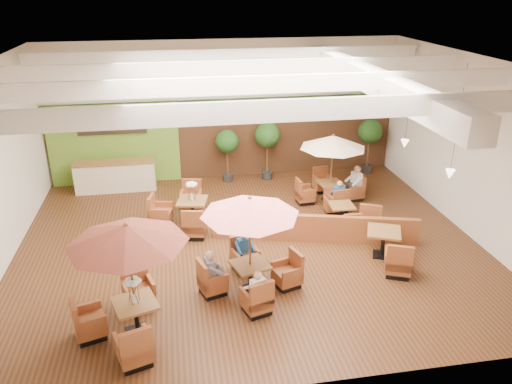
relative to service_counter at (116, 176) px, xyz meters
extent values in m
plane|color=#381E0F|center=(4.40, -5.10, -0.58)|extent=(14.00, 14.00, 0.00)
cube|color=silver|center=(4.40, 0.90, 2.17)|extent=(14.00, 0.04, 5.50)
cube|color=silver|center=(4.40, -11.10, 2.17)|extent=(14.00, 0.04, 5.50)
cube|color=silver|center=(11.40, -5.10, 2.17)|extent=(0.04, 12.00, 5.50)
cube|color=white|center=(4.40, -5.10, 4.92)|extent=(14.00, 12.00, 0.04)
cube|color=brown|center=(4.40, 0.84, 1.02)|extent=(13.90, 0.10, 3.20)
cube|color=#1E3819|center=(4.40, 0.83, 2.47)|extent=(13.90, 0.12, 0.35)
cube|color=olive|center=(0.00, 0.78, 1.02)|extent=(5.00, 0.08, 3.20)
cube|color=black|center=(0.00, 0.70, 1.82)|extent=(2.60, 0.08, 0.70)
cube|color=white|center=(7.90, -5.10, 4.37)|extent=(0.60, 11.00, 0.60)
cube|color=white|center=(4.40, -9.10, 4.57)|extent=(13.60, 0.12, 0.45)
cube|color=white|center=(4.40, -6.40, 4.57)|extent=(13.60, 0.12, 0.45)
cube|color=white|center=(4.40, -3.80, 4.57)|extent=(13.60, 0.12, 0.45)
cube|color=white|center=(4.40, -1.10, 4.57)|extent=(13.60, 0.12, 0.45)
cylinder|color=black|center=(10.20, -6.10, 3.32)|extent=(0.01, 0.01, 3.20)
cone|color=white|center=(10.20, -6.10, 1.72)|extent=(0.28, 0.28, 0.28)
cylinder|color=black|center=(10.20, -3.10, 3.32)|extent=(0.01, 0.01, 3.20)
cone|color=white|center=(10.20, -3.10, 1.72)|extent=(0.28, 0.28, 0.28)
sphere|color=#FFEAC6|center=(-1.60, 0.60, 2.47)|extent=(0.14, 0.14, 0.14)
sphere|color=#FFEAC6|center=(0.40, 0.60, 2.47)|extent=(0.14, 0.14, 0.14)
sphere|color=#FFEAC6|center=(2.40, 0.60, 2.47)|extent=(0.14, 0.14, 0.14)
sphere|color=#FFEAC6|center=(4.40, 0.60, 2.47)|extent=(0.14, 0.14, 0.14)
sphere|color=#FFEAC6|center=(6.40, 0.60, 2.47)|extent=(0.14, 0.14, 0.14)
sphere|color=#FFEAC6|center=(8.40, 0.60, 2.47)|extent=(0.14, 0.14, 0.14)
sphere|color=#FFEAC6|center=(10.40, 0.60, 2.47)|extent=(0.14, 0.14, 0.14)
cube|color=beige|center=(0.00, 0.00, -0.03)|extent=(3.00, 0.70, 1.10)
cube|color=brown|center=(0.00, 0.00, 0.57)|extent=(3.00, 0.75, 0.06)
cube|color=brown|center=(6.43, -5.29, -0.14)|extent=(6.19, 1.79, 0.88)
cube|color=brown|center=(1.19, -8.84, 0.21)|extent=(1.17, 1.17, 0.07)
cylinder|color=black|center=(1.19, -8.84, -0.18)|extent=(0.11, 0.11, 0.72)
cube|color=black|center=(1.19, -8.84, -0.56)|extent=(0.62, 0.62, 0.04)
cube|color=brown|center=(1.19, -9.88, -0.25)|extent=(0.85, 0.85, 0.35)
cube|color=brown|center=(1.10, -10.15, 0.07)|extent=(0.68, 0.31, 0.77)
cube|color=brown|center=(0.88, -9.98, -0.04)|extent=(0.27, 0.60, 0.31)
cube|color=brown|center=(1.49, -9.78, -0.04)|extent=(0.27, 0.60, 0.31)
cube|color=black|center=(1.19, -9.88, -0.51)|extent=(0.76, 0.76, 0.15)
cube|color=brown|center=(1.19, -7.80, -0.25)|extent=(0.85, 0.85, 0.35)
cube|color=brown|center=(1.27, -7.53, 0.07)|extent=(0.68, 0.31, 0.77)
cube|color=brown|center=(1.49, -7.70, -0.04)|extent=(0.27, 0.60, 0.31)
cube|color=brown|center=(0.88, -7.90, -0.04)|extent=(0.27, 0.60, 0.31)
cube|color=black|center=(1.19, -7.80, -0.51)|extent=(0.76, 0.76, 0.15)
cube|color=brown|center=(0.15, -8.84, -0.25)|extent=(0.85, 0.85, 0.35)
cube|color=brown|center=(0.42, -8.93, 0.07)|extent=(0.31, 0.68, 0.77)
cube|color=brown|center=(0.05, -8.54, -0.04)|extent=(0.60, 0.27, 0.31)
cube|color=brown|center=(0.24, -9.14, -0.04)|extent=(0.60, 0.27, 0.31)
cube|color=black|center=(0.15, -8.84, -0.51)|extent=(0.76, 0.76, 0.15)
cylinder|color=brown|center=(1.19, -8.84, 0.79)|extent=(0.06, 0.06, 2.74)
cone|color=#542218|center=(1.19, -8.84, 1.97)|extent=(2.63, 2.63, 0.45)
sphere|color=brown|center=(1.19, -8.84, 2.20)|extent=(0.10, 0.10, 0.10)
cylinder|color=silver|center=(1.19, -8.84, 0.35)|extent=(0.10, 0.10, 0.22)
cube|color=brown|center=(4.03, -7.58, 0.16)|extent=(1.11, 1.11, 0.06)
cylinder|color=black|center=(4.03, -7.58, -0.20)|extent=(0.10, 0.10, 0.68)
cube|color=black|center=(4.03, -7.58, -0.56)|extent=(0.59, 0.59, 0.04)
cube|color=brown|center=(4.03, -8.57, -0.27)|extent=(0.81, 0.81, 0.33)
cube|color=brown|center=(3.95, -8.83, 0.04)|extent=(0.64, 0.29, 0.73)
cube|color=brown|center=(3.75, -8.66, -0.06)|extent=(0.25, 0.57, 0.29)
cube|color=brown|center=(4.32, -8.48, -0.06)|extent=(0.25, 0.57, 0.29)
cube|color=black|center=(4.03, -8.57, -0.51)|extent=(0.72, 0.72, 0.15)
cube|color=brown|center=(4.03, -6.60, -0.27)|extent=(0.81, 0.81, 0.33)
cube|color=brown|center=(4.11, -6.34, 0.04)|extent=(0.64, 0.29, 0.73)
cube|color=brown|center=(4.32, -6.51, -0.06)|extent=(0.25, 0.57, 0.29)
cube|color=brown|center=(3.75, -6.69, -0.06)|extent=(0.25, 0.57, 0.29)
cube|color=black|center=(4.03, -6.60, -0.51)|extent=(0.72, 0.72, 0.15)
cube|color=brown|center=(3.05, -7.58, -0.27)|extent=(0.81, 0.81, 0.33)
cube|color=brown|center=(3.30, -7.67, 0.04)|extent=(0.29, 0.64, 0.73)
cube|color=brown|center=(2.96, -7.30, -0.06)|extent=(0.57, 0.25, 0.29)
cube|color=brown|center=(3.14, -7.87, -0.06)|extent=(0.57, 0.25, 0.29)
cube|color=black|center=(3.05, -7.58, -0.51)|extent=(0.72, 0.72, 0.15)
cube|color=brown|center=(5.02, -7.58, -0.27)|extent=(0.81, 0.81, 0.33)
cube|color=brown|center=(4.76, -7.50, 0.04)|extent=(0.29, 0.64, 0.73)
cube|color=brown|center=(5.11, -7.87, -0.06)|extent=(0.57, 0.25, 0.29)
cube|color=brown|center=(4.93, -7.30, -0.06)|extent=(0.57, 0.25, 0.29)
cube|color=black|center=(5.02, -7.58, -0.51)|extent=(0.72, 0.72, 0.15)
cylinder|color=brown|center=(4.03, -7.58, 0.71)|extent=(0.06, 0.06, 2.59)
cone|color=#D8686B|center=(4.03, -7.58, 1.83)|extent=(2.49, 2.49, 0.45)
sphere|color=brown|center=(4.03, -7.58, 2.06)|extent=(0.10, 0.10, 0.10)
cube|color=brown|center=(7.83, -2.43, 0.13)|extent=(0.91, 0.91, 0.06)
cylinder|color=black|center=(7.83, -2.43, -0.22)|extent=(0.10, 0.10, 0.65)
cube|color=black|center=(7.83, -2.43, -0.56)|extent=(0.48, 0.48, 0.04)
cube|color=brown|center=(7.83, -3.37, -0.29)|extent=(0.66, 0.66, 0.32)
cube|color=brown|center=(7.81, -3.62, 0.01)|extent=(0.62, 0.15, 0.69)
cube|color=brown|center=(7.54, -3.39, -0.09)|extent=(0.13, 0.55, 0.28)
cube|color=brown|center=(8.11, -3.34, -0.09)|extent=(0.13, 0.55, 0.28)
cube|color=black|center=(7.83, -3.37, -0.51)|extent=(0.59, 0.59, 0.14)
cube|color=brown|center=(7.83, -1.49, -0.29)|extent=(0.66, 0.66, 0.32)
cube|color=brown|center=(7.85, -1.23, 0.01)|extent=(0.62, 0.15, 0.69)
cube|color=brown|center=(8.11, -1.47, -0.09)|extent=(0.13, 0.55, 0.28)
cube|color=brown|center=(7.54, -1.51, -0.09)|extent=(0.13, 0.55, 0.28)
cube|color=black|center=(7.83, -1.49, -0.51)|extent=(0.59, 0.59, 0.14)
cube|color=brown|center=(6.89, -2.43, -0.29)|extent=(0.66, 0.66, 0.32)
cube|color=brown|center=(7.15, -2.45, 0.01)|extent=(0.15, 0.62, 0.69)
cube|color=brown|center=(6.87, -2.14, -0.09)|extent=(0.55, 0.13, 0.28)
cube|color=brown|center=(6.91, -2.71, -0.09)|extent=(0.55, 0.13, 0.28)
cube|color=black|center=(6.89, -2.43, -0.51)|extent=(0.59, 0.59, 0.14)
cube|color=brown|center=(8.77, -2.43, -0.29)|extent=(0.66, 0.66, 0.32)
cube|color=brown|center=(8.51, -2.41, 0.01)|extent=(0.15, 0.62, 0.69)
cube|color=brown|center=(8.79, -2.71, -0.09)|extent=(0.55, 0.13, 0.28)
cube|color=brown|center=(8.74, -2.14, -0.09)|extent=(0.55, 0.13, 0.28)
cube|color=black|center=(8.77, -2.43, -0.51)|extent=(0.59, 0.59, 0.14)
cylinder|color=brown|center=(7.83, -2.43, 0.65)|extent=(0.06, 0.06, 2.47)
cone|color=beige|center=(7.83, -2.43, 1.71)|extent=(2.37, 2.37, 0.45)
sphere|color=brown|center=(7.83, -2.43, 1.94)|extent=(0.10, 0.10, 0.10)
cube|color=brown|center=(2.77, -3.35, 0.21)|extent=(1.12, 1.12, 0.07)
cylinder|color=black|center=(2.77, -3.35, -0.17)|extent=(0.11, 0.11, 0.73)
cube|color=black|center=(2.77, -3.35, -0.56)|extent=(0.59, 0.59, 0.04)
cube|color=brown|center=(2.77, -4.40, -0.25)|extent=(0.82, 0.82, 0.35)
cube|color=brown|center=(2.83, -4.68, 0.08)|extent=(0.69, 0.26, 0.77)
cube|color=brown|center=(2.46, -4.33, -0.03)|extent=(0.22, 0.61, 0.31)
cube|color=brown|center=(3.08, -4.47, -0.03)|extent=(0.22, 0.61, 0.31)
cube|color=black|center=(2.77, -4.40, -0.51)|extent=(0.73, 0.73, 0.15)
cube|color=brown|center=(2.77, -2.30, -0.25)|extent=(0.82, 0.82, 0.35)
cube|color=brown|center=(2.71, -2.02, 0.08)|extent=(0.69, 0.26, 0.77)
cube|color=brown|center=(3.08, -2.37, -0.03)|extent=(0.22, 0.61, 0.31)
cube|color=brown|center=(2.46, -2.23, -0.03)|extent=(0.22, 0.61, 0.31)
cube|color=black|center=(2.77, -2.30, -0.51)|extent=(0.73, 0.73, 0.15)
cube|color=brown|center=(1.72, -3.35, -0.25)|extent=(0.82, 0.82, 0.35)
cube|color=brown|center=(2.00, -3.29, 0.08)|extent=(0.26, 0.69, 0.77)
cube|color=brown|center=(1.79, -3.03, -0.03)|extent=(0.61, 0.22, 0.31)
cube|color=brown|center=(1.65, -3.66, -0.03)|extent=(0.61, 0.22, 0.31)
cube|color=black|center=(1.72, -3.35, -0.51)|extent=(0.73, 0.73, 0.15)
cylinder|color=silver|center=(2.77, -3.35, 0.36)|extent=(0.10, 0.10, 0.22)
cube|color=brown|center=(8.15, -6.51, 0.22)|extent=(1.23, 1.23, 0.07)
cylinder|color=black|center=(8.15, -6.51, -0.17)|extent=(0.11, 0.11, 0.73)
cube|color=black|center=(8.15, -6.51, -0.56)|extent=(0.65, 0.65, 0.04)
cube|color=brown|center=(8.15, -7.56, -0.25)|extent=(0.90, 0.90, 0.36)
cube|color=brown|center=(8.26, -7.83, 0.08)|extent=(0.68, 0.37, 0.78)
cube|color=brown|center=(7.85, -7.44, -0.03)|extent=(0.32, 0.60, 0.31)
cube|color=brown|center=(8.45, -7.69, -0.03)|extent=(0.32, 0.60, 0.31)
cube|color=black|center=(8.15, -7.56, -0.51)|extent=(0.80, 0.80, 0.16)
cube|color=brown|center=(8.15, -5.45, -0.25)|extent=(0.90, 0.90, 0.36)
cube|color=brown|center=(8.04, -5.19, 0.08)|extent=(0.68, 0.37, 0.78)
cube|color=brown|center=(8.45, -5.58, -0.03)|extent=(0.32, 0.60, 0.31)
cube|color=brown|center=(7.85, -5.33, -0.03)|extent=(0.32, 0.60, 0.31)
cube|color=black|center=(8.15, -5.45, -0.51)|extent=(0.80, 0.80, 0.16)
cube|color=brown|center=(7.64, -4.26, 0.08)|extent=(0.82, 0.82, 0.06)
cylinder|color=black|center=(7.64, -4.26, -0.24)|extent=(0.09, 0.09, 0.61)
cube|color=black|center=(7.64, -4.26, -0.56)|extent=(0.44, 0.44, 0.04)
cube|color=brown|center=(7.64, -5.13, -0.31)|extent=(0.60, 0.60, 0.29)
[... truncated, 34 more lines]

